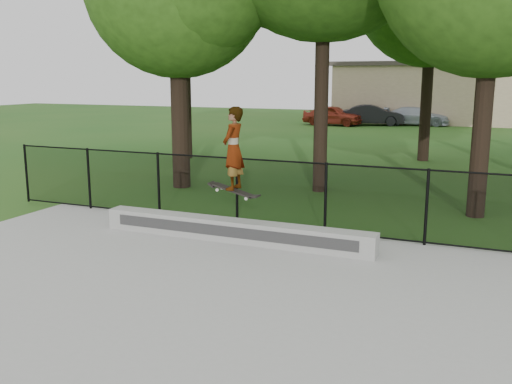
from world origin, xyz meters
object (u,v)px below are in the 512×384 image
Objects in this scene: car_a at (333,115)px; car_b at (372,115)px; car_c at (417,116)px; grind_ledge at (233,230)px; skater_airborne at (233,150)px.

car_b reaches higher than car_a.
car_b reaches higher than car_c.
car_a is 1.05× the size of car_b.
grind_ledge is 1.43× the size of car_a.
car_a is (-5.71, 27.95, 0.41)m from grind_ledge.
grind_ledge is 1.45× the size of car_c.
grind_ledge is at bearing -162.10° from car_a.
car_a is at bearing 100.07° from car_b.
skater_airborne is (5.86, -28.23, 1.22)m from car_a.
car_a is 5.69m from car_c.
car_b reaches higher than grind_ledge.
car_c is (5.26, 2.17, -0.06)m from car_a.
grind_ledge is 1.66m from skater_airborne.
skater_airborne is (3.38, -29.29, 1.22)m from car_b.
car_a is at bearing 101.73° from skater_airborne.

